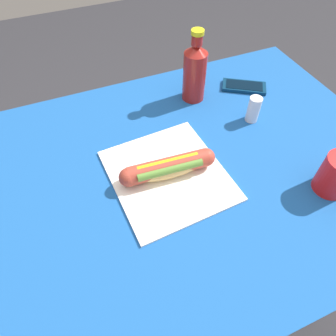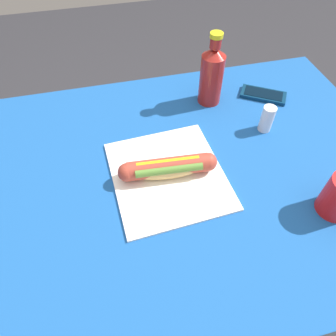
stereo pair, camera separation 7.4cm
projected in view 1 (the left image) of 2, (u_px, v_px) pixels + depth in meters
The scene contains 8 objects.
ground_plane at pixel (177, 278), 1.38m from camera, with size 6.00×6.00×0.00m, color #2D2D33.
dining_table at pixel (182, 200), 0.89m from camera, with size 1.15×0.84×0.78m.
paper_wrapper at pixel (168, 175), 0.76m from camera, with size 0.27×0.30×0.01m, color white.
hot_dog at pixel (168, 167), 0.74m from camera, with size 0.24×0.07×0.05m.
cell_phone at pixel (244, 87), 0.99m from camera, with size 0.15×0.13×0.01m.
soda_bottle at pixel (195, 71), 0.89m from camera, with size 0.07×0.07×0.22m.
drinking_cup at pixel (336, 175), 0.70m from camera, with size 0.08×0.08×0.10m, color red.
salt_shaker at pixel (254, 109), 0.87m from camera, with size 0.04×0.04×0.08m, color silver.
Camera 1 is at (0.23, 0.44, 1.38)m, focal length 32.53 mm.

